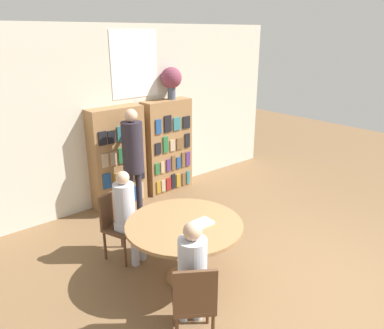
{
  "coord_description": "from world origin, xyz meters",
  "views": [
    {
      "loc": [
        -3.45,
        -1.86,
        2.86
      ],
      "look_at": [
        -0.15,
        2.02,
        1.05
      ],
      "focal_mm": 35.0,
      "sensor_mm": 36.0,
      "label": 1
    }
  ],
  "objects_px": {
    "reading_table": "(184,231)",
    "seated_reader_right": "(192,270)",
    "bookshelf_left": "(118,158)",
    "chair_near_camera": "(194,301)",
    "chair_left_side": "(117,222)",
    "bookshelf_right": "(168,146)",
    "flower_vase": "(171,79)",
    "librarian_standing": "(133,151)",
    "seated_reader_left": "(127,211)"
  },
  "relations": [
    {
      "from": "reading_table",
      "to": "seated_reader_right",
      "type": "xyz_separation_m",
      "value": [
        -0.48,
        -0.7,
        0.06
      ]
    },
    {
      "from": "bookshelf_left",
      "to": "seated_reader_right",
      "type": "bearing_deg",
      "value": -107.43
    },
    {
      "from": "bookshelf_left",
      "to": "chair_near_camera",
      "type": "bearing_deg",
      "value": -108.3
    },
    {
      "from": "bookshelf_left",
      "to": "reading_table",
      "type": "height_order",
      "value": "bookshelf_left"
    },
    {
      "from": "chair_near_camera",
      "to": "chair_left_side",
      "type": "relative_size",
      "value": 1.0
    },
    {
      "from": "chair_left_side",
      "to": "seated_reader_right",
      "type": "height_order",
      "value": "seated_reader_right"
    },
    {
      "from": "bookshelf_right",
      "to": "flower_vase",
      "type": "bearing_deg",
      "value": 2.1
    },
    {
      "from": "reading_table",
      "to": "chair_left_side",
      "type": "relative_size",
      "value": 1.53
    },
    {
      "from": "bookshelf_left",
      "to": "librarian_standing",
      "type": "height_order",
      "value": "librarian_standing"
    },
    {
      "from": "chair_left_side",
      "to": "bookshelf_left",
      "type": "bearing_deg",
      "value": -140.49
    },
    {
      "from": "flower_vase",
      "to": "bookshelf_right",
      "type": "bearing_deg",
      "value": -177.9
    },
    {
      "from": "chair_left_side",
      "to": "seated_reader_left",
      "type": "bearing_deg",
      "value": 90.0
    },
    {
      "from": "reading_table",
      "to": "seated_reader_right",
      "type": "relative_size",
      "value": 1.11
    },
    {
      "from": "bookshelf_left",
      "to": "bookshelf_right",
      "type": "relative_size",
      "value": 1.0
    },
    {
      "from": "flower_vase",
      "to": "librarian_standing",
      "type": "height_order",
      "value": "flower_vase"
    },
    {
      "from": "reading_table",
      "to": "librarian_standing",
      "type": "distance_m",
      "value": 1.97
    },
    {
      "from": "bookshelf_left",
      "to": "seated_reader_left",
      "type": "distance_m",
      "value": 1.75
    },
    {
      "from": "bookshelf_right",
      "to": "flower_vase",
      "type": "xyz_separation_m",
      "value": [
        0.12,
        0.0,
        1.22
      ]
    },
    {
      "from": "reading_table",
      "to": "chair_near_camera",
      "type": "relative_size",
      "value": 1.53
    },
    {
      "from": "chair_near_camera",
      "to": "librarian_standing",
      "type": "distance_m",
      "value": 2.97
    },
    {
      "from": "seated_reader_left",
      "to": "chair_near_camera",
      "type": "bearing_deg",
      "value": 60.2
    },
    {
      "from": "bookshelf_right",
      "to": "reading_table",
      "type": "height_order",
      "value": "bookshelf_right"
    },
    {
      "from": "bookshelf_right",
      "to": "reading_table",
      "type": "distance_m",
      "value": 2.83
    },
    {
      "from": "reading_table",
      "to": "chair_left_side",
      "type": "xyz_separation_m",
      "value": [
        -0.35,
        0.97,
        -0.15
      ]
    },
    {
      "from": "flower_vase",
      "to": "seated_reader_left",
      "type": "bearing_deg",
      "value": -141.07
    },
    {
      "from": "seated_reader_left",
      "to": "seated_reader_right",
      "type": "xyz_separation_m",
      "value": [
        -0.19,
        -1.5,
        0.01
      ]
    },
    {
      "from": "bookshelf_right",
      "to": "chair_near_camera",
      "type": "distance_m",
      "value": 3.86
    },
    {
      "from": "bookshelf_right",
      "to": "seated_reader_left",
      "type": "distance_m",
      "value": 2.41
    },
    {
      "from": "flower_vase",
      "to": "seated_reader_left",
      "type": "distance_m",
      "value": 2.85
    },
    {
      "from": "flower_vase",
      "to": "chair_left_side",
      "type": "xyz_separation_m",
      "value": [
        -2.0,
        -1.4,
        -1.57
      ]
    },
    {
      "from": "bookshelf_right",
      "to": "chair_left_side",
      "type": "bearing_deg",
      "value": -143.46
    },
    {
      "from": "chair_near_camera",
      "to": "librarian_standing",
      "type": "xyz_separation_m",
      "value": [
        1.06,
        2.71,
        0.59
      ]
    },
    {
      "from": "bookshelf_right",
      "to": "bookshelf_left",
      "type": "bearing_deg",
      "value": -179.98
    },
    {
      "from": "chair_near_camera",
      "to": "seated_reader_left",
      "type": "height_order",
      "value": "seated_reader_left"
    },
    {
      "from": "librarian_standing",
      "to": "chair_near_camera",
      "type": "bearing_deg",
      "value": -111.39
    },
    {
      "from": "chair_left_side",
      "to": "flower_vase",
      "type": "bearing_deg",
      "value": -164.78
    },
    {
      "from": "seated_reader_left",
      "to": "librarian_standing",
      "type": "distance_m",
      "value": 1.37
    },
    {
      "from": "bookshelf_left",
      "to": "flower_vase",
      "type": "relative_size",
      "value": 3.03
    },
    {
      "from": "seated_reader_left",
      "to": "librarian_standing",
      "type": "bearing_deg",
      "value": -145.61
    },
    {
      "from": "librarian_standing",
      "to": "reading_table",
      "type": "bearing_deg",
      "value": -104.55
    },
    {
      "from": "librarian_standing",
      "to": "bookshelf_right",
      "type": "bearing_deg",
      "value": 25.48
    },
    {
      "from": "bookshelf_right",
      "to": "librarian_standing",
      "type": "height_order",
      "value": "librarian_standing"
    },
    {
      "from": "seated_reader_left",
      "to": "seated_reader_right",
      "type": "bearing_deg",
      "value": 62.97
    },
    {
      "from": "reading_table",
      "to": "bookshelf_left",
      "type": "bearing_deg",
      "value": 78.43
    },
    {
      "from": "chair_left_side",
      "to": "seated_reader_left",
      "type": "relative_size",
      "value": 0.73
    },
    {
      "from": "reading_table",
      "to": "seated_reader_right",
      "type": "height_order",
      "value": "seated_reader_right"
    },
    {
      "from": "chair_left_side",
      "to": "seated_reader_right",
      "type": "distance_m",
      "value": 1.69
    },
    {
      "from": "bookshelf_left",
      "to": "flower_vase",
      "type": "distance_m",
      "value": 1.69
    },
    {
      "from": "bookshelf_right",
      "to": "seated_reader_left",
      "type": "bearing_deg",
      "value": -139.35
    },
    {
      "from": "flower_vase",
      "to": "reading_table",
      "type": "relative_size",
      "value": 0.41
    }
  ]
}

